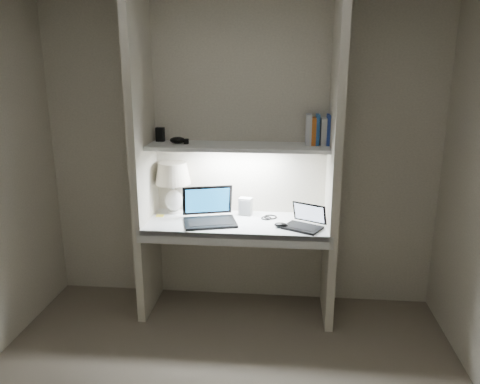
# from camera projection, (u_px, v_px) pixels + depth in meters

# --- Properties ---
(back_wall) EXTENTS (3.20, 0.01, 2.50)m
(back_wall) POSITION_uv_depth(u_px,v_px,m) (240.00, 155.00, 3.82)
(back_wall) COLOR beige
(back_wall) RESTS_ON floor
(alcove_panel_left) EXTENTS (0.06, 0.55, 2.50)m
(alcove_panel_left) POSITION_uv_depth(u_px,v_px,m) (143.00, 160.00, 3.62)
(alcove_panel_left) COLOR beige
(alcove_panel_left) RESTS_ON floor
(alcove_panel_right) EXTENTS (0.06, 0.55, 2.50)m
(alcove_panel_right) POSITION_uv_depth(u_px,v_px,m) (334.00, 164.00, 3.49)
(alcove_panel_right) COLOR beige
(alcove_panel_right) RESTS_ON floor
(desk) EXTENTS (1.40, 0.55, 0.04)m
(desk) POSITION_uv_depth(u_px,v_px,m) (237.00, 224.00, 3.69)
(desk) COLOR white
(desk) RESTS_ON alcove_panel_left
(desk_apron) EXTENTS (1.46, 0.03, 0.10)m
(desk_apron) POSITION_uv_depth(u_px,v_px,m) (233.00, 239.00, 3.45)
(desk_apron) COLOR silver
(desk_apron) RESTS_ON desk
(shelf) EXTENTS (1.40, 0.36, 0.03)m
(shelf) POSITION_uv_depth(u_px,v_px,m) (238.00, 147.00, 3.62)
(shelf) COLOR silver
(shelf) RESTS_ON back_wall
(strip_light) EXTENTS (0.60, 0.04, 0.02)m
(strip_light) POSITION_uv_depth(u_px,v_px,m) (238.00, 149.00, 3.63)
(strip_light) COLOR white
(strip_light) RESTS_ON shelf
(table_lamp) EXTENTS (0.29, 0.29, 0.43)m
(table_lamp) POSITION_uv_depth(u_px,v_px,m) (173.00, 179.00, 3.82)
(table_lamp) COLOR white
(table_lamp) RESTS_ON desk
(laptop_main) EXTENTS (0.48, 0.44, 0.27)m
(laptop_main) POSITION_uv_depth(u_px,v_px,m) (209.00, 214.00, 3.68)
(laptop_main) COLOR black
(laptop_main) RESTS_ON desk
(laptop_netbook) EXTENTS (0.35, 0.34, 0.17)m
(laptop_netbook) POSITION_uv_depth(u_px,v_px,m) (305.00, 222.00, 3.54)
(laptop_netbook) COLOR black
(laptop_netbook) RESTS_ON desk
(speaker) EXTENTS (0.12, 0.09, 0.15)m
(speaker) POSITION_uv_depth(u_px,v_px,m) (246.00, 206.00, 3.83)
(speaker) COLOR silver
(speaker) RESTS_ON desk
(mouse) EXTENTS (0.12, 0.08, 0.04)m
(mouse) POSITION_uv_depth(u_px,v_px,m) (281.00, 225.00, 3.55)
(mouse) COLOR black
(mouse) RESTS_ON desk
(cable_coil) EXTENTS (0.12, 0.12, 0.01)m
(cable_coil) POSITION_uv_depth(u_px,v_px,m) (270.00, 217.00, 3.77)
(cable_coil) COLOR black
(cable_coil) RESTS_ON desk
(sticky_note) EXTENTS (0.07, 0.07, 0.00)m
(sticky_note) POSITION_uv_depth(u_px,v_px,m) (160.00, 216.00, 3.82)
(sticky_note) COLOR yellow
(sticky_note) RESTS_ON desk
(book_row) EXTENTS (0.22, 0.15, 0.23)m
(book_row) POSITION_uv_depth(u_px,v_px,m) (320.00, 130.00, 3.60)
(book_row) COLOR silver
(book_row) RESTS_ON shelf
(shelf_box) EXTENTS (0.07, 0.05, 0.11)m
(shelf_box) POSITION_uv_depth(u_px,v_px,m) (160.00, 134.00, 3.76)
(shelf_box) COLOR black
(shelf_box) RESTS_ON shelf
(shelf_gadget) EXTENTS (0.13, 0.09, 0.05)m
(shelf_gadget) POSITION_uv_depth(u_px,v_px,m) (178.00, 140.00, 3.65)
(shelf_gadget) COLOR black
(shelf_gadget) RESTS_ON shelf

